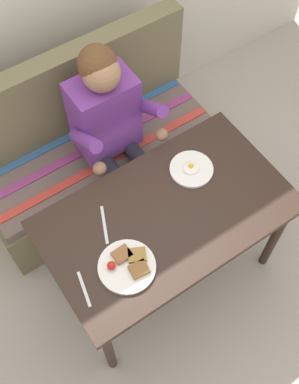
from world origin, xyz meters
TOP-DOWN VIEW (x-y plane):
  - ground_plane at (0.00, 0.00)m, footprint 8.00×8.00m
  - table at (0.00, 0.00)m, footprint 1.20×0.70m
  - couch at (0.00, 0.76)m, footprint 1.44×0.56m
  - person at (0.06, 0.59)m, footprint 0.45×0.61m
  - plate_breakfast at (-0.30, -0.12)m, footprint 0.26×0.26m
  - plate_eggs at (0.24, 0.13)m, footprint 0.22×0.22m
  - fork at (-0.52, -0.10)m, footprint 0.05×0.17m
  - knife at (-0.28, 0.11)m, footprint 0.09×0.19m

SIDE VIEW (x-z plane):
  - ground_plane at x=0.00m, z-range 0.00..0.00m
  - couch at x=0.00m, z-range -0.17..0.83m
  - table at x=0.00m, z-range 0.28..1.01m
  - fork at x=-0.52m, z-range 0.73..0.73m
  - knife at x=-0.28m, z-range 0.73..0.73m
  - plate_eggs at x=0.24m, z-range 0.72..0.76m
  - person at x=0.06m, z-range 0.13..1.35m
  - plate_breakfast at x=-0.30m, z-range 0.72..0.77m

